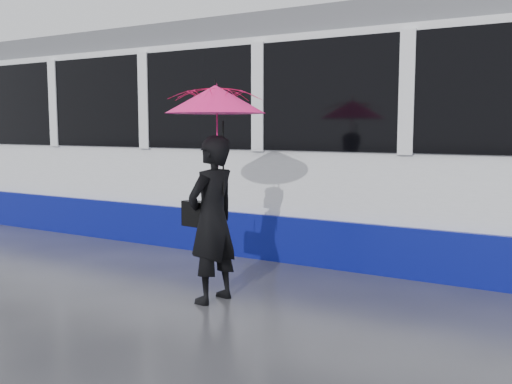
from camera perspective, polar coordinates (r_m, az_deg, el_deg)
The scene contains 6 objects.
ground at distance 6.33m, azimuth 2.85°, elevation -10.04°, with size 90.00×90.00×0.00m, color #29292E.
rails at distance 8.56m, azimuth 10.66°, elevation -5.71°, with size 34.00×1.51×0.02m.
tram at distance 9.55m, azimuth -3.88°, elevation 5.49°, with size 26.00×2.56×3.35m.
woman at distance 5.87m, azimuth -4.39°, elevation -2.77°, with size 0.63×0.41×1.72m, color black.
umbrella at distance 5.76m, azimuth -4.07°, elevation 7.29°, with size 1.14×1.14×1.16m.
handbag at distance 6.00m, azimuth -6.01°, elevation -2.17°, with size 0.32×0.18×0.45m.
Camera 1 is at (2.80, -5.39, 1.80)m, focal length 40.00 mm.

